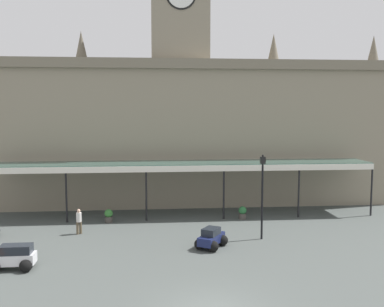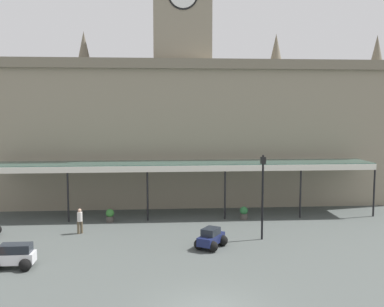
% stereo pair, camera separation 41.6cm
% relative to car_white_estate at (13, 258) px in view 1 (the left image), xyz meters
% --- Properties ---
extents(station_building, '(37.17, 6.69, 21.59)m').
position_rel_car_white_estate_xyz_m(station_building, '(9.52, 16.19, 6.37)').
color(station_building, gray).
rests_on(station_building, ground).
extents(entrance_canopy, '(28.86, 3.26, 4.13)m').
position_rel_car_white_estate_xyz_m(entrance_canopy, '(9.52, 10.62, 3.41)').
color(entrance_canopy, '#38564C').
rests_on(entrance_canopy, ground).
extents(car_white_estate, '(2.25, 1.55, 1.27)m').
position_rel_car_white_estate_xyz_m(car_white_estate, '(0.00, 0.00, 0.00)').
color(car_white_estate, silver).
rests_on(car_white_estate, ground).
extents(car_navy_sedan, '(2.12, 2.25, 1.19)m').
position_rel_car_white_estate_xyz_m(car_navy_sedan, '(10.57, 2.63, -0.06)').
color(car_navy_sedan, '#19214C').
rests_on(car_navy_sedan, ground).
extents(pedestrian_beside_cars, '(0.35, 0.34, 1.67)m').
position_rel_car_white_estate_xyz_m(pedestrian_beside_cars, '(2.29, 6.22, 0.34)').
color(pedestrian_beside_cars, brown).
rests_on(pedestrian_beside_cars, ground).
extents(victorian_lamppost, '(0.30, 0.30, 5.37)m').
position_rel_car_white_estate_xyz_m(victorian_lamppost, '(13.96, 4.05, 2.74)').
color(victorian_lamppost, black).
rests_on(victorian_lamppost, ground).
extents(planter_by_canopy, '(0.60, 0.60, 0.96)m').
position_rel_car_white_estate_xyz_m(planter_by_canopy, '(3.92, 9.10, -0.07)').
color(planter_by_canopy, '#47423D').
rests_on(planter_by_canopy, ground).
extents(planter_forecourt_centre, '(0.60, 0.60, 0.96)m').
position_rel_car_white_estate_xyz_m(planter_forecourt_centre, '(13.80, 9.19, -0.07)').
color(planter_forecourt_centre, '#47423D').
rests_on(planter_forecourt_centre, ground).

